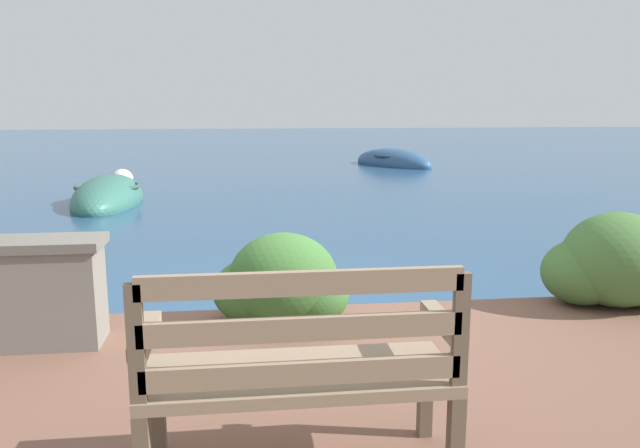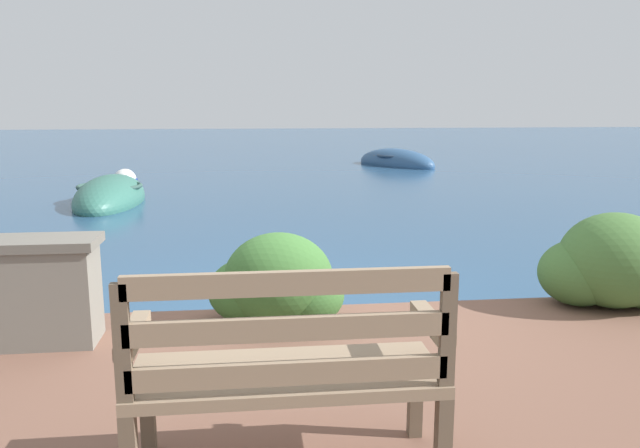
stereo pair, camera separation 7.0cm
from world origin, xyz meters
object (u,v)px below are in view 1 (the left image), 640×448
(mooring_buoy, at_px, (122,180))
(rowboat_mid, at_px, (393,163))
(rowboat_nearest, at_px, (108,199))
(park_bench, at_px, (300,368))

(mooring_buoy, bearing_deg, rowboat_mid, 25.83)
(rowboat_nearest, xyz_separation_m, rowboat_mid, (6.65, 6.05, 0.00))
(rowboat_nearest, bearing_deg, rowboat_mid, -48.58)
(park_bench, height_order, rowboat_nearest, park_bench)
(park_bench, bearing_deg, rowboat_nearest, 108.58)
(rowboat_mid, relative_size, mooring_buoy, 5.46)
(park_bench, distance_m, rowboat_mid, 15.62)
(park_bench, relative_size, rowboat_nearest, 0.43)
(park_bench, xyz_separation_m, mooring_buoy, (-2.87, 11.74, -0.62))
(rowboat_nearest, xyz_separation_m, mooring_buoy, (-0.25, 2.71, 0.01))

